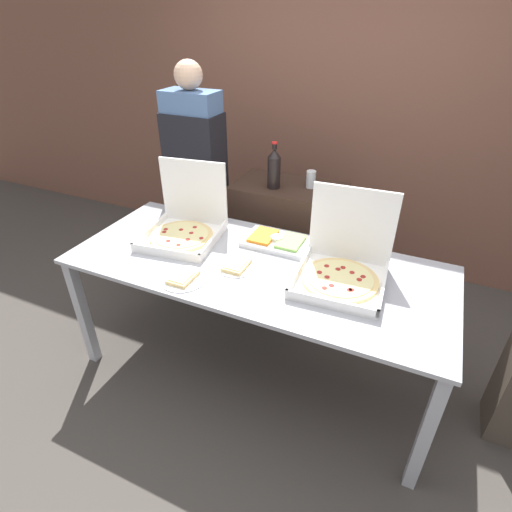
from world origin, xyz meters
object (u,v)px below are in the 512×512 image
object	(u,v)px
paper_plate_front_right	(237,266)
paper_plate_front_center	(183,278)
soda_can_silver	(311,179)
pizza_box_near_right	(185,225)
veggie_tray	(277,241)
pizza_box_far_right	(343,266)
person_server_vest	(196,173)
soda_bottle	(274,168)

from	to	relation	value
paper_plate_front_right	paper_plate_front_center	world-z (taller)	same
paper_plate_front_right	soda_can_silver	size ratio (longest dim) A/B	1.81
pizza_box_near_right	paper_plate_front_right	xyz separation A→B (m)	(0.47, -0.20, -0.07)
veggie_tray	paper_plate_front_right	bearing A→B (deg)	-107.75
soda_can_silver	pizza_box_far_right	bearing A→B (deg)	-60.70
person_server_vest	paper_plate_front_center	bearing A→B (deg)	117.35
paper_plate_front_right	soda_can_silver	bearing A→B (deg)	81.89
person_server_vest	paper_plate_front_right	bearing A→B (deg)	132.99
pizza_box_near_right	veggie_tray	world-z (taller)	pizza_box_near_right
paper_plate_front_right	person_server_vest	distance (m)	1.10
paper_plate_front_center	veggie_tray	bearing A→B (deg)	60.57
pizza_box_near_right	veggie_tray	xyz separation A→B (m)	(0.58, 0.14, -0.06)
paper_plate_front_center	veggie_tray	xyz separation A→B (m)	(0.32, 0.57, 0.01)
paper_plate_front_right	soda_bottle	size ratio (longest dim) A/B	0.69
soda_bottle	person_server_vest	world-z (taller)	person_server_vest
paper_plate_front_center	person_server_vest	xyz separation A→B (m)	(-0.53, 1.02, 0.18)
soda_can_silver	pizza_box_near_right	bearing A→B (deg)	-129.63
pizza_box_near_right	person_server_vest	size ratio (longest dim) A/B	0.29
pizza_box_near_right	person_server_vest	xyz separation A→B (m)	(-0.27, 0.60, 0.11)
pizza_box_far_right	veggie_tray	xyz separation A→B (m)	(-0.46, 0.20, -0.06)
veggie_tray	pizza_box_far_right	bearing A→B (deg)	-23.55
pizza_box_near_right	soda_can_silver	xyz separation A→B (m)	(0.60, 0.72, 0.15)
veggie_tray	person_server_vest	world-z (taller)	person_server_vest
pizza_box_near_right	soda_can_silver	world-z (taller)	pizza_box_near_right
pizza_box_near_right	pizza_box_far_right	bearing A→B (deg)	-11.06
pizza_box_far_right	person_server_vest	xyz separation A→B (m)	(-1.31, 0.65, 0.11)
soda_can_silver	paper_plate_front_right	bearing A→B (deg)	-98.11
paper_plate_front_right	paper_plate_front_center	size ratio (longest dim) A/B	0.88
soda_bottle	person_server_vest	xyz separation A→B (m)	(-0.63, -0.02, -0.12)
soda_bottle	person_server_vest	bearing A→B (deg)	-178.06
paper_plate_front_center	pizza_box_far_right	bearing A→B (deg)	25.13
pizza_box_far_right	pizza_box_near_right	distance (m)	1.04
paper_plate_front_right	soda_can_silver	xyz separation A→B (m)	(0.13, 0.92, 0.22)
paper_plate_front_center	soda_can_silver	distance (m)	1.22
paper_plate_front_right	soda_bottle	xyz separation A→B (m)	(-0.11, 0.81, 0.30)
paper_plate_front_right	soda_bottle	bearing A→B (deg)	97.61
pizza_box_near_right	paper_plate_front_right	bearing A→B (deg)	-30.66
soda_can_silver	paper_plate_front_center	bearing A→B (deg)	-106.60
soda_bottle	soda_can_silver	xyz separation A→B (m)	(0.24, 0.11, -0.08)
pizza_box_far_right	soda_bottle	size ratio (longest dim) A/B	1.55
soda_bottle	pizza_box_far_right	bearing A→B (deg)	-44.81
paper_plate_front_right	person_server_vest	bearing A→B (deg)	132.99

